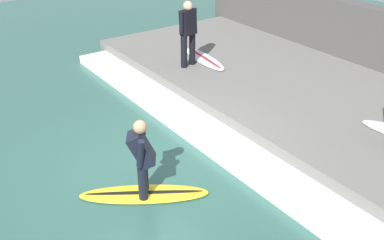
{
  "coord_description": "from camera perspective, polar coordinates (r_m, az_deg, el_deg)",
  "views": [
    {
      "loc": [
        -3.23,
        -5.72,
        4.48
      ],
      "look_at": [
        0.85,
        0.0,
        0.7
      ],
      "focal_mm": 42.0,
      "sensor_mm": 36.0,
      "label": 1
    }
  ],
  "objects": [
    {
      "name": "surfer_waiting_near",
      "position": [
        10.87,
        -0.51,
        11.32
      ],
      "size": [
        0.53,
        0.32,
        1.59
      ],
      "color": "black",
      "rests_on": "concrete_ledge"
    },
    {
      "name": "surfboard_riding",
      "position": [
        7.32,
        -6.09,
        -9.33
      ],
      "size": [
        2.01,
        1.54,
        0.07
      ],
      "color": "yellow",
      "rests_on": "ground_plane"
    },
    {
      "name": "ground_plane",
      "position": [
        7.95,
        -5.01,
        -6.14
      ],
      "size": [
        28.0,
        28.0,
        0.0
      ],
      "primitive_type": "plane",
      "color": "#2D564C"
    },
    {
      "name": "back_wall",
      "position": [
        11.8,
        23.01,
        8.39
      ],
      "size": [
        0.5,
        12.32,
        1.81
      ],
      "primitive_type": "cube",
      "color": "#474442",
      "rests_on": "ground_plane"
    },
    {
      "name": "surfer_riding",
      "position": [
        6.89,
        -6.4,
        -4.38
      ],
      "size": [
        0.55,
        0.54,
        1.31
      ],
      "color": "black",
      "rests_on": "surfboard_riding"
    },
    {
      "name": "wave_foam_crest",
      "position": [
        8.57,
        3.09,
        -2.49
      ],
      "size": [
        0.78,
        11.15,
        0.2
      ],
      "primitive_type": "cube",
      "color": "white",
      "rests_on": "ground_plane"
    },
    {
      "name": "surfboard_waiting_near",
      "position": [
        11.52,
        1.57,
        7.78
      ],
      "size": [
        0.73,
        1.85,
        0.07
      ],
      "color": "silver",
      "rests_on": "concrete_ledge"
    },
    {
      "name": "concrete_ledge",
      "position": [
        10.16,
        14.65,
        2.45
      ],
      "size": [
        4.4,
        11.73,
        0.42
      ],
      "primitive_type": "cube",
      "color": "#66635E",
      "rests_on": "ground_plane"
    }
  ]
}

